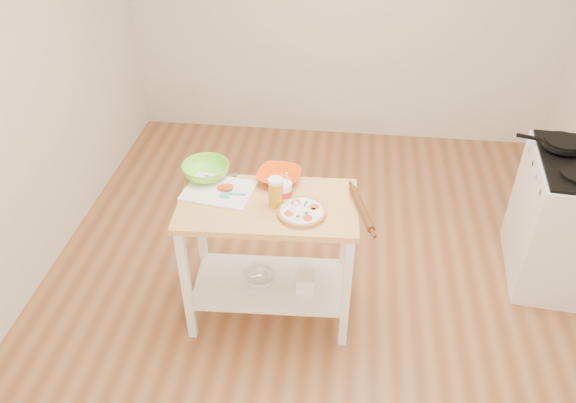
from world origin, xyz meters
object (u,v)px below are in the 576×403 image
(gas_stove, at_px, (573,221))
(beer_pint, at_px, (276,192))
(pizza, at_px, (302,212))
(prep_island, at_px, (269,237))
(shelf_glass_bowl, at_px, (260,278))
(orange_bowl, at_px, (279,176))
(skillet, at_px, (562,143))
(knife, at_px, (209,178))
(shelf_bin, at_px, (306,282))
(yogurt_tub, at_px, (284,192))
(cutting_board, at_px, (219,190))
(rolling_pin, at_px, (362,209))
(green_bowl, at_px, (206,171))
(spatula, at_px, (232,195))

(gas_stove, distance_m, beer_pint, 2.10)
(pizza, bearing_deg, prep_island, 158.85)
(gas_stove, height_order, shelf_glass_bowl, gas_stove)
(shelf_glass_bowl, bearing_deg, beer_pint, -4.53)
(orange_bowl, bearing_deg, skillet, 16.68)
(knife, distance_m, shelf_bin, 0.89)
(yogurt_tub, bearing_deg, cutting_board, 173.30)
(prep_island, relative_size, cutting_board, 2.43)
(orange_bowl, distance_m, yogurt_tub, 0.20)
(pizza, bearing_deg, shelf_glass_bowl, 163.44)
(knife, bearing_deg, orange_bowl, -14.60)
(prep_island, relative_size, skillet, 2.56)
(gas_stove, xyz_separation_m, rolling_pin, (-1.45, -0.63, 0.45))
(pizza, relative_size, green_bowl, 0.96)
(skillet, bearing_deg, yogurt_tub, -140.63)
(green_bowl, bearing_deg, beer_pint, -26.73)
(gas_stove, xyz_separation_m, skillet, (-0.17, 0.16, 0.50))
(gas_stove, height_order, skillet, gas_stove)
(green_bowl, height_order, beer_pint, beer_pint)
(rolling_pin, bearing_deg, shelf_bin, -178.82)
(spatula, distance_m, shelf_bin, 0.75)
(pizza, relative_size, rolling_pin, 0.71)
(prep_island, relative_size, shelf_glass_bowl, 5.30)
(gas_stove, distance_m, green_bowl, 2.48)
(skillet, relative_size, spatula, 2.78)
(prep_island, xyz_separation_m, pizza, (0.21, -0.08, 0.27))
(spatula, bearing_deg, cutting_board, 149.57)
(spatula, relative_size, green_bowl, 0.52)
(rolling_pin, height_order, shelf_glass_bowl, rolling_pin)
(beer_pint, relative_size, yogurt_tub, 0.84)
(gas_stove, xyz_separation_m, shelf_glass_bowl, (-2.06, -0.61, -0.18))
(knife, relative_size, beer_pint, 1.46)
(gas_stove, bearing_deg, green_bowl, -165.58)
(prep_island, relative_size, rolling_pin, 2.73)
(spatula, bearing_deg, pizza, -14.33)
(beer_pint, bearing_deg, yogurt_tub, 50.65)
(orange_bowl, xyz_separation_m, yogurt_tub, (0.05, -0.20, 0.03))
(rolling_pin, xyz_separation_m, shelf_bin, (-0.31, -0.01, -0.61))
(spatula, distance_m, orange_bowl, 0.33)
(spatula, xyz_separation_m, beer_pint, (0.27, -0.04, 0.07))
(rolling_pin, distance_m, shelf_glass_bowl, 0.87)
(skillet, height_order, cutting_board, skillet)
(prep_island, xyz_separation_m, gas_stove, (1.99, 0.61, -0.17))
(cutting_board, relative_size, orange_bowl, 1.70)
(skillet, bearing_deg, beer_pint, -139.76)
(shelf_glass_bowl, distance_m, shelf_bin, 0.30)
(orange_bowl, bearing_deg, prep_island, -98.34)
(orange_bowl, bearing_deg, pizza, -61.55)
(spatula, distance_m, beer_pint, 0.28)
(gas_stove, distance_m, yogurt_tub, 2.05)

